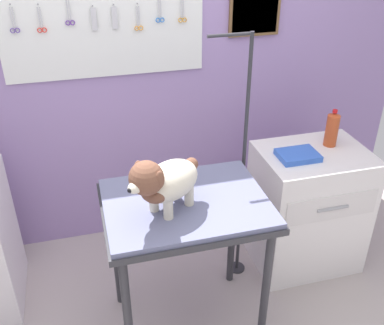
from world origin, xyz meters
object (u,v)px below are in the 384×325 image
grooming_arm (241,176)px  soda_bottle (332,129)px  dog (164,182)px  grooming_table (186,216)px  cabinet_right (307,208)px

grooming_arm → soda_bottle: (0.62, 0.07, 0.20)m
dog → soda_bottle: (1.17, 0.48, -0.10)m
grooming_table → cabinet_right: 1.04m
cabinet_right → dog: bearing=-158.8°
grooming_table → grooming_arm: (0.43, 0.34, -0.02)m
cabinet_right → soda_bottle: soda_bottle is taller
grooming_table → soda_bottle: size_ratio=3.63×
dog → cabinet_right: dog is taller
grooming_table → soda_bottle: (1.05, 0.41, 0.18)m
grooming_table → dog: 0.31m
soda_bottle → dog: bearing=-157.9°
cabinet_right → grooming_table: bearing=-159.8°
dog → cabinet_right: size_ratio=0.50×
dog → grooming_table: bearing=28.3°
grooming_arm → cabinet_right: (0.49, -0.00, -0.33)m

